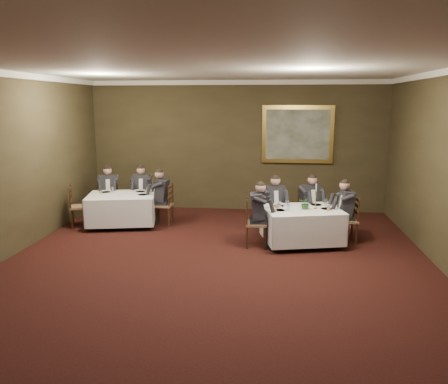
% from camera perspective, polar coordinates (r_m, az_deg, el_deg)
% --- Properties ---
extents(ground, '(10.00, 10.00, 0.00)m').
position_cam_1_polar(ground, '(7.50, -1.70, -11.33)').
color(ground, black).
rests_on(ground, ground).
extents(ceiling, '(8.00, 10.00, 0.10)m').
position_cam_1_polar(ceiling, '(6.93, -1.88, 16.38)').
color(ceiling, silver).
rests_on(ceiling, back_wall).
extents(back_wall, '(8.00, 0.10, 3.50)m').
position_cam_1_polar(back_wall, '(11.93, 1.68, 5.97)').
color(back_wall, '#352D1A').
rests_on(back_wall, ground).
extents(front_wall, '(8.00, 0.10, 3.50)m').
position_cam_1_polar(front_wall, '(2.40, -20.21, -18.51)').
color(front_wall, '#352D1A').
rests_on(front_wall, ground).
extents(crown_molding, '(8.00, 10.00, 0.12)m').
position_cam_1_polar(crown_molding, '(6.93, -1.88, 15.88)').
color(crown_molding, white).
rests_on(crown_molding, back_wall).
extents(table_main, '(1.80, 1.53, 0.67)m').
position_cam_1_polar(table_main, '(9.26, 10.13, -4.07)').
color(table_main, black).
rests_on(table_main, ground).
extents(table_second, '(1.80, 1.51, 0.67)m').
position_cam_1_polar(table_second, '(10.78, -13.19, -1.97)').
color(table_second, black).
rests_on(table_second, ground).
extents(chair_main_backleft, '(0.57, 0.56, 1.00)m').
position_cam_1_polar(chair_main_backleft, '(9.93, 6.41, -3.87)').
color(chair_main_backleft, olive).
rests_on(chair_main_backleft, ground).
extents(diner_main_backleft, '(0.55, 0.60, 1.35)m').
position_cam_1_polar(diner_main_backleft, '(9.86, 6.47, -2.61)').
color(diner_main_backleft, black).
rests_on(diner_main_backleft, chair_main_backleft).
extents(chair_main_backright, '(0.58, 0.57, 1.00)m').
position_cam_1_polar(chair_main_backright, '(10.16, 10.99, -3.66)').
color(chair_main_backright, olive).
rests_on(chair_main_backright, ground).
extents(diner_main_backright, '(0.57, 0.61, 1.35)m').
position_cam_1_polar(diner_main_backright, '(10.09, 11.07, -2.43)').
color(diner_main_backright, black).
rests_on(diner_main_backright, chair_main_backright).
extents(chair_main_endleft, '(0.45, 0.46, 1.00)m').
position_cam_1_polar(chair_main_endleft, '(9.06, 4.12, -5.34)').
color(chair_main_endleft, olive).
rests_on(chair_main_endleft, ground).
extents(diner_main_endleft, '(0.50, 0.44, 1.35)m').
position_cam_1_polar(diner_main_endleft, '(9.00, 4.21, -3.95)').
color(diner_main_endleft, black).
rests_on(diner_main_endleft, chair_main_endleft).
extents(chair_main_endright, '(0.46, 0.48, 1.00)m').
position_cam_1_polar(chair_main_endright, '(9.64, 15.71, -4.73)').
color(chair_main_endright, olive).
rests_on(chair_main_endright, ground).
extents(diner_main_endright, '(0.51, 0.45, 1.35)m').
position_cam_1_polar(diner_main_endright, '(9.57, 15.71, -3.41)').
color(diner_main_endright, black).
rests_on(diner_main_endright, chair_main_endright).
extents(chair_sec_backleft, '(0.53, 0.52, 1.00)m').
position_cam_1_polar(chair_sec_backleft, '(11.66, -14.70, -1.85)').
color(chair_sec_backleft, olive).
rests_on(chair_sec_backleft, ground).
extents(diner_sec_backleft, '(0.51, 0.57, 1.35)m').
position_cam_1_polar(diner_sec_backleft, '(11.60, -14.76, -0.77)').
color(diner_sec_backleft, black).
rests_on(diner_sec_backleft, chair_sec_backleft).
extents(chair_sec_backright, '(0.47, 0.45, 1.00)m').
position_cam_1_polar(chair_sec_backright, '(11.55, -10.53, -1.79)').
color(chair_sec_backright, olive).
rests_on(chair_sec_backright, ground).
extents(diner_sec_backright, '(0.44, 0.51, 1.35)m').
position_cam_1_polar(diner_sec_backright, '(11.49, -10.58, -0.69)').
color(diner_sec_backright, black).
rests_on(diner_sec_backright, chair_sec_backright).
extents(chair_sec_endright, '(0.43, 0.45, 1.00)m').
position_cam_1_polar(chair_sec_endright, '(10.72, -7.84, -2.74)').
color(chair_sec_endright, olive).
rests_on(chair_sec_endright, ground).
extents(diner_sec_endright, '(0.49, 0.43, 1.35)m').
position_cam_1_polar(diner_sec_endright, '(10.67, -7.93, -1.55)').
color(diner_sec_endright, black).
rests_on(diner_sec_endright, chair_sec_endright).
extents(chair_sec_endleft, '(0.55, 0.56, 1.00)m').
position_cam_1_polar(chair_sec_endleft, '(11.00, -18.34, -2.87)').
color(chair_sec_endleft, olive).
rests_on(chair_sec_endleft, ground).
extents(centerpiece, '(0.31, 0.29, 0.27)m').
position_cam_1_polar(centerpiece, '(9.14, 10.64, -1.37)').
color(centerpiece, '#2D5926').
rests_on(centerpiece, table_main).
extents(candlestick, '(0.08, 0.08, 0.54)m').
position_cam_1_polar(candlestick, '(9.20, 11.89, -0.94)').
color(candlestick, gold).
rests_on(candlestick, table_main).
extents(place_setting_table_main, '(0.33, 0.31, 0.14)m').
position_cam_1_polar(place_setting_table_main, '(9.39, 7.49, -1.58)').
color(place_setting_table_main, white).
rests_on(place_setting_table_main, table_main).
extents(place_setting_table_second, '(0.33, 0.31, 0.14)m').
position_cam_1_polar(place_setting_table_second, '(11.10, -14.92, 0.17)').
color(place_setting_table_second, white).
rests_on(place_setting_table_second, table_second).
extents(painting, '(1.88, 0.09, 1.52)m').
position_cam_1_polar(painting, '(11.82, 9.58, 7.43)').
color(painting, gold).
rests_on(painting, back_wall).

